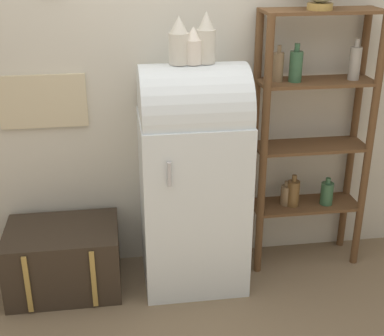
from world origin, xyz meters
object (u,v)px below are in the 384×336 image
at_px(vase_center, 194,47).
at_px(refrigerator, 193,174).
at_px(suitcase_trunk, 64,259).
at_px(vase_right, 206,39).
at_px(vase_left, 179,42).

bearing_deg(vase_center, refrigerator, 120.41).
bearing_deg(suitcase_trunk, vase_right, 0.59).
relative_size(suitcase_trunk, vase_center, 3.37).
bearing_deg(suitcase_trunk, vase_left, 0.35).
bearing_deg(refrigerator, suitcase_trunk, -179.75).
height_order(refrigerator, vase_left, vase_left).
relative_size(vase_left, vase_right, 0.92).
xyz_separation_m(vase_center, vase_right, (0.07, 0.01, 0.04)).
distance_m(vase_left, vase_center, 0.09).
bearing_deg(vase_right, refrigerator, -175.72).
xyz_separation_m(refrigerator, vase_right, (0.08, 0.01, 0.83)).
height_order(vase_left, vase_center, vase_left).
height_order(vase_center, vase_right, vase_right).
bearing_deg(vase_right, vase_center, -168.71).
relative_size(vase_center, vase_right, 0.72).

